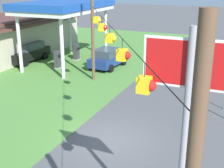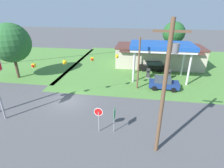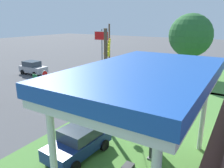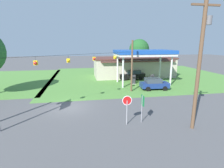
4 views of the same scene
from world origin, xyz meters
TOP-DOWN VIEW (x-y plane):
  - ground_plane at (0.00, 0.00)m, footprint 160.00×160.00m
  - gas_station_canopy at (11.30, 9.29)m, footprint 9.20×5.43m
  - fuel_pump_near at (9.69, 9.29)m, footprint 0.71×0.56m
  - car_at_pumps_front at (11.65, 5.46)m, footprint 4.13×2.29m
  - car_on_crossroad at (-0.22, -13.17)m, footprint 2.17×4.10m
  - stop_sign_roadside at (4.83, -4.88)m, footprint 0.80×0.08m
  - stop_sign_overhead at (-5.11, -4.36)m, footprint 0.22×2.31m
  - route_sign at (6.21, -4.70)m, footprint 0.10×0.70m
  - signal_span_gantry at (-0.00, -0.02)m, footprint 16.40×10.24m
  - tree_west_verge at (-10.97, 6.15)m, footprint 5.80×5.80m

SIDE VIEW (x-z plane):
  - ground_plane at x=0.00m, z-range 0.00..0.00m
  - fuel_pump_near at x=9.69m, z-range -0.04..1.52m
  - car_at_pumps_front at x=11.65m, z-range 0.03..1.74m
  - car_on_crossroad at x=-0.22m, z-range 0.02..1.92m
  - route_sign at x=6.21m, z-range 0.51..2.91m
  - stop_sign_roadside at x=4.83m, z-range 0.56..3.06m
  - signal_span_gantry at x=0.00m, z-range 0.41..7.49m
  - stop_sign_overhead at x=-5.11m, z-range 1.42..7.85m
  - gas_station_canopy at x=11.30m, z-range 2.26..7.84m
  - tree_west_verge at x=-10.97m, z-range 1.34..9.85m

